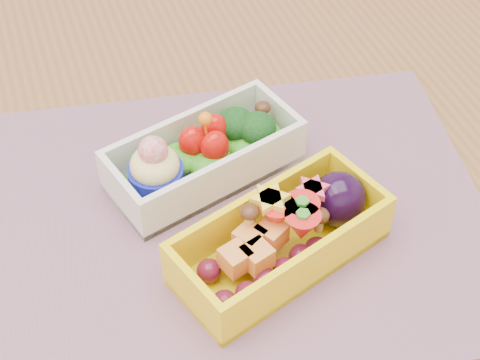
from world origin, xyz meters
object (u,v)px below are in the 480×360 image
object	(u,v)px
table	(241,247)
bento_yellow	(284,236)
placemat	(234,215)
bento_white	(204,155)

from	to	relation	value
table	bento_yellow	size ratio (longest dim) A/B	5.93
table	placemat	world-z (taller)	placemat
placemat	bento_white	size ratio (longest dim) A/B	2.35
bento_white	table	bearing A→B (deg)	-48.69
placemat	bento_yellow	distance (m)	0.07
table	bento_white	size ratio (longest dim) A/B	6.10
bento_white	bento_yellow	size ratio (longest dim) A/B	0.97
table	bento_yellow	bearing A→B (deg)	-87.81
placemat	bento_yellow	size ratio (longest dim) A/B	2.28
placemat	bento_yellow	world-z (taller)	bento_yellow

